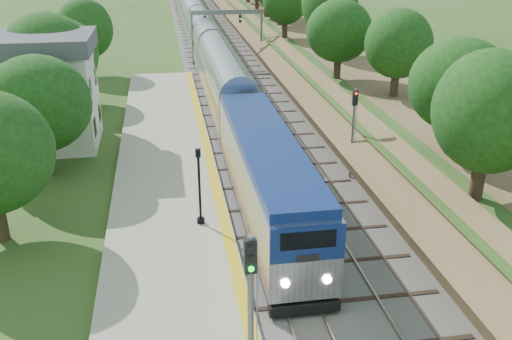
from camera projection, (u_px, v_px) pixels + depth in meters
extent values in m
cube|color=#4C4944|center=(219.00, 55.00, 71.28)|extent=(9.50, 170.00, 0.12)
cube|color=gray|center=(197.00, 55.00, 70.82)|extent=(0.08, 170.00, 0.16)
cube|color=gray|center=(209.00, 55.00, 71.04)|extent=(0.08, 170.00, 0.16)
cube|color=gray|center=(229.00, 54.00, 71.42)|extent=(0.08, 170.00, 0.16)
cube|color=gray|center=(241.00, 54.00, 71.64)|extent=(0.08, 170.00, 0.16)
cube|color=#A9A288|center=(170.00, 223.00, 30.15)|extent=(6.40, 68.00, 0.38)
cube|color=gold|center=(223.00, 216.00, 30.50)|extent=(0.55, 68.00, 0.01)
cube|color=brown|center=(293.00, 42.00, 72.14)|extent=(9.00, 170.00, 3.00)
cube|color=brown|center=(263.00, 44.00, 71.64)|extent=(4.47, 170.00, 4.54)
cylinder|color=#332316|center=(511.00, 178.00, 25.36)|extent=(0.60, 0.60, 2.62)
cylinder|color=#332316|center=(282.00, 19.00, 70.83)|extent=(0.60, 0.60, 2.62)
cube|color=white|center=(37.00, 100.00, 40.31)|extent=(8.00, 6.00, 6.80)
cube|color=#4A4C51|center=(28.00, 43.00, 38.76)|extent=(8.60, 6.60, 1.20)
cube|color=black|center=(95.00, 127.00, 39.90)|extent=(0.05, 1.10, 1.30)
cube|color=black|center=(100.00, 112.00, 43.17)|extent=(0.05, 1.10, 1.30)
cube|color=black|center=(91.00, 88.00, 38.81)|extent=(0.05, 1.10, 1.30)
cube|color=black|center=(95.00, 76.00, 42.08)|extent=(0.05, 1.10, 1.30)
cylinder|color=slate|center=(192.00, 39.00, 65.03)|extent=(0.24, 0.24, 6.20)
cylinder|color=slate|center=(261.00, 37.00, 66.23)|extent=(0.24, 0.24, 6.20)
cube|color=slate|center=(227.00, 12.00, 64.52)|extent=(8.40, 0.25, 0.50)
cube|color=black|center=(205.00, 20.00, 64.30)|extent=(0.30, 0.20, 0.90)
cube|color=black|center=(240.00, 19.00, 64.90)|extent=(0.30, 0.20, 0.90)
cylinder|color=#332316|center=(62.00, 147.00, 37.82)|extent=(0.60, 0.60, 2.45)
sphere|color=#14390F|center=(55.00, 99.00, 36.53)|extent=(5.32, 5.32, 5.32)
cylinder|color=#332316|center=(87.00, 87.00, 52.37)|extent=(0.60, 0.60, 2.45)
sphere|color=#14390F|center=(83.00, 51.00, 51.08)|extent=(5.32, 5.32, 5.32)
cube|color=black|center=(266.00, 208.00, 30.93)|extent=(2.74, 17.13, 0.59)
cube|color=#B7BAC1|center=(266.00, 175.00, 30.16)|extent=(2.97, 17.85, 3.37)
cube|color=navy|center=(266.00, 141.00, 29.42)|extent=(2.86, 17.13, 0.44)
cube|color=navy|center=(308.00, 244.00, 21.65)|extent=(2.94, 0.10, 1.49)
cube|color=black|center=(308.00, 240.00, 21.54)|extent=(2.18, 0.06, 0.74)
cube|color=#A62010|center=(266.00, 194.00, 30.60)|extent=(2.99, 17.49, 0.10)
cube|color=#B7BAC1|center=(225.00, 88.00, 47.97)|extent=(2.97, 19.83, 3.87)
cube|color=#B7BAC1|center=(205.00, 44.00, 66.54)|extent=(2.97, 19.83, 3.87)
cube|color=#B7BAC1|center=(194.00, 19.00, 85.12)|extent=(2.97, 19.83, 3.87)
cube|color=#B7BAC1|center=(187.00, 3.00, 103.70)|extent=(2.97, 19.83, 3.87)
cylinder|color=black|center=(201.00, 220.00, 29.76)|extent=(0.41, 0.41, 0.28)
cylinder|color=black|center=(200.00, 189.00, 29.06)|extent=(0.13, 0.13, 3.62)
cube|color=black|center=(198.00, 153.00, 28.28)|extent=(0.29, 0.29, 0.37)
cube|color=silver|center=(198.00, 153.00, 28.28)|extent=(0.21, 0.21, 0.28)
cylinder|color=slate|center=(251.00, 327.00, 17.15)|extent=(0.19, 0.19, 6.23)
cube|color=black|center=(250.00, 256.00, 16.19)|extent=(0.37, 0.24, 1.07)
cylinder|color=#0CE526|center=(251.00, 258.00, 16.06)|extent=(0.17, 0.06, 0.17)
cylinder|color=slate|center=(353.00, 134.00, 34.89)|extent=(0.17, 0.17, 5.71)
cube|color=black|center=(355.00, 98.00, 34.00)|extent=(0.31, 0.20, 0.92)
cylinder|color=#FF0C0C|center=(356.00, 98.00, 33.89)|extent=(0.15, 0.06, 0.15)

